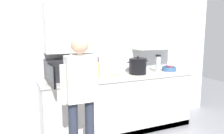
% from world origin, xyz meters
% --- Properties ---
extents(back_wall_tiled, '(4.20, 0.44, 2.51)m').
position_xyz_m(back_wall_tiled, '(-0.00, 1.00, 1.35)').
color(back_wall_tiled, silver).
rests_on(back_wall_tiled, ground_plane).
extents(counter_unit, '(2.50, 0.63, 0.93)m').
position_xyz_m(counter_unit, '(0.00, 0.69, 0.46)').
color(counter_unit, beige).
rests_on(counter_unit, ground_plane).
extents(microwave_oven, '(0.52, 0.76, 0.29)m').
position_xyz_m(microwave_oven, '(-0.90, 0.72, 1.08)').
color(microwave_oven, black).
rests_on(microwave_oven, counter_unit).
extents(stock_pot, '(0.39, 0.29, 0.29)m').
position_xyz_m(stock_pot, '(0.32, 0.67, 1.06)').
color(stock_pot, black).
rests_on(stock_pot, counter_unit).
extents(fruit_bowl, '(0.25, 0.25, 0.10)m').
position_xyz_m(fruit_bowl, '(0.98, 0.69, 0.97)').
color(fruit_bowl, '#335684').
rests_on(fruit_bowl, counter_unit).
extents(wooden_spoon, '(0.19, 0.17, 0.02)m').
position_xyz_m(wooden_spoon, '(-0.06, 0.72, 0.94)').
color(wooden_spoon, tan).
rests_on(wooden_spoon, counter_unit).
extents(knife_block, '(0.11, 0.15, 0.32)m').
position_xyz_m(knife_block, '(-0.41, 0.68, 1.06)').
color(knife_block, tan).
rests_on(knife_block, counter_unit).
extents(thermos_flask, '(0.09, 0.09, 0.30)m').
position_xyz_m(thermos_flask, '(0.73, 0.67, 1.08)').
color(thermos_flask, '#B7BABF').
rests_on(thermos_flask, counter_unit).
extents(person_figure, '(0.44, 0.58, 1.58)m').
position_xyz_m(person_figure, '(-0.86, -0.04, 0.95)').
color(person_figure, '#282D3D').
rests_on(person_figure, ground_plane).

